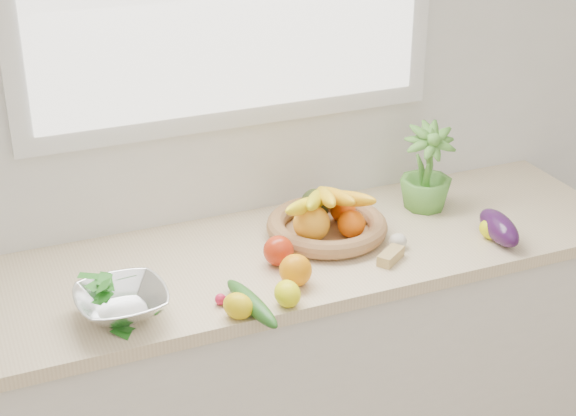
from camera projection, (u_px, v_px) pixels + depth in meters
name	position (u px, v px, depth m)	size (l,w,h in m)	color
back_wall	(231.00, 77.00, 2.62)	(4.50, 0.02, 2.70)	white
counter_cabinet	(271.00, 385.00, 2.78)	(2.20, 0.58, 0.86)	silver
countertop	(270.00, 260.00, 2.58)	(2.24, 0.62, 0.04)	beige
orange_loose	(296.00, 270.00, 2.40)	(0.09, 0.09, 0.09)	orange
lemon_a	(238.00, 306.00, 2.26)	(0.07, 0.09, 0.07)	yellow
lemon_b	(287.00, 294.00, 2.31)	(0.07, 0.09, 0.07)	#FBF60D
lemon_c	(493.00, 229.00, 2.65)	(0.07, 0.08, 0.07)	#DDDF0C
apple	(279.00, 251.00, 2.50)	(0.09, 0.09, 0.09)	red
ginger	(391.00, 256.00, 2.53)	(0.10, 0.04, 0.03)	tan
garlic_a	(501.00, 222.00, 2.71)	(0.05, 0.05, 0.04)	silver
garlic_b	(356.00, 221.00, 2.72)	(0.05, 0.05, 0.04)	white
garlic_c	(398.00, 241.00, 2.60)	(0.05, 0.05, 0.04)	white
eggplant	(499.00, 228.00, 2.63)	(0.08, 0.21, 0.08)	#30103B
cucumber	(252.00, 303.00, 2.29)	(0.05, 0.26, 0.05)	#1D5E1B
radish	(221.00, 299.00, 2.32)	(0.03, 0.03, 0.03)	#D81B44
potted_herb	(427.00, 171.00, 2.80)	(0.17, 0.17, 0.30)	#539837
fruit_basket	(326.00, 220.00, 2.66)	(0.45, 0.45, 0.19)	tan
colander_with_spinach	(121.00, 297.00, 2.24)	(0.24, 0.24, 0.12)	silver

